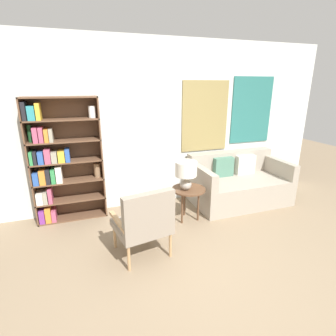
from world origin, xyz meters
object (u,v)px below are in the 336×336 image
Objects in this scene: armchair at (145,220)px; bookshelf at (58,162)px; side_table at (189,192)px; couch at (238,184)px; table_lamp at (186,172)px.

bookshelf is at bearing 125.29° from armchair.
side_table is (0.85, 0.68, -0.04)m from armchair.
bookshelf is 2.97m from couch.
table_lamp is at bearing -162.07° from couch.
couch is at bearing -5.94° from bookshelf.
bookshelf is 1.13× the size of couch.
side_table is (1.79, -0.66, -0.45)m from bookshelf.
couch is (1.95, 1.04, -0.17)m from armchair.
table_lamp reaches higher than side_table.
armchair is at bearing -151.93° from couch.
bookshelf is 3.58× the size of side_table.
armchair is (0.95, -1.34, -0.41)m from bookshelf.
couch is (2.90, -0.30, -0.59)m from bookshelf.
side_table is at bearing -162.14° from couch.
bookshelf is at bearing 159.88° from side_table.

